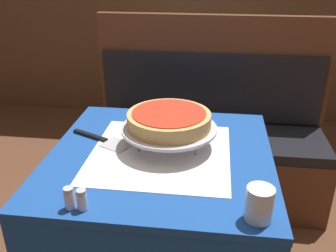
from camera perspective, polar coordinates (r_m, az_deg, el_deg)
name	(u,v)px	position (r m, az deg, el deg)	size (l,w,h in m)	color
dining_table_front	(161,176)	(1.54, -1.14, -7.65)	(0.88, 0.88, 0.73)	#194799
dining_table_rear	(191,64)	(3.07, 3.56, 9.40)	(0.77, 0.77, 0.73)	beige
booth_bench	(208,150)	(2.36, 6.06, -3.61)	(1.40, 0.49, 1.13)	brown
pizza_pan_stand	(169,129)	(1.50, 0.15, -0.44)	(0.39, 0.39, 0.09)	#ADADB2
deep_dish_pizza	(169,120)	(1.49, 0.15, 0.99)	(0.33, 0.33, 0.06)	tan
pizza_server	(103,140)	(1.60, -9.84, -2.10)	(0.29, 0.18, 0.01)	#BCBCC1
water_glass_near	(259,204)	(1.15, 13.75, -11.45)	(0.08, 0.08, 0.11)	silver
salt_shaker	(69,198)	(1.21, -14.81, -10.58)	(0.03, 0.03, 0.07)	silver
pepper_shaker	(82,200)	(1.19, -12.98, -10.88)	(0.03, 0.03, 0.07)	silver
condiment_caddy	(177,49)	(2.99, 1.43, 11.68)	(0.15, 0.15, 0.15)	black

